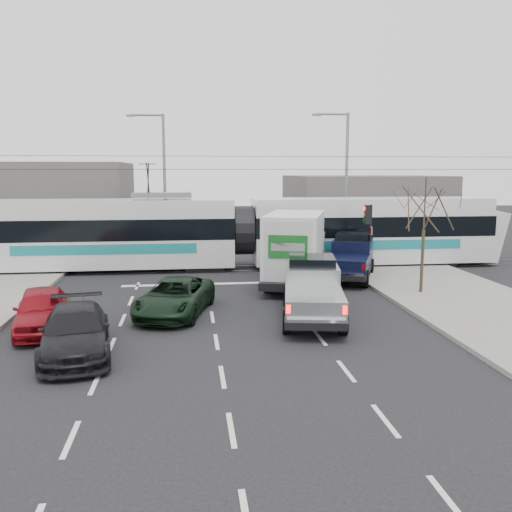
{
  "coord_description": "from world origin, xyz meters",
  "views": [
    {
      "loc": [
        -2.51,
        -19.76,
        5.45
      ],
      "look_at": [
        0.34,
        3.07,
        1.8
      ],
      "focal_mm": 38.0,
      "sensor_mm": 36.0,
      "label": 1
    }
  ],
  "objects": [
    {
      "name": "dark_car",
      "position": [
        -5.93,
        -3.65,
        0.7
      ],
      "size": [
        2.74,
        5.11,
        1.41
      ],
      "primitive_type": "imported",
      "rotation": [
        0.0,
        0.0,
        0.16
      ],
      "color": "black",
      "rests_on": "ground"
    },
    {
      "name": "building_right",
      "position": [
        12.0,
        24.0,
        2.5
      ],
      "size": [
        12.0,
        10.0,
        5.0
      ],
      "primitive_type": "cube",
      "color": "#67615D",
      "rests_on": "ground"
    },
    {
      "name": "rails",
      "position": [
        0.0,
        10.0,
        0.01
      ],
      "size": [
        60.0,
        1.6,
        0.03
      ],
      "primitive_type": "cube",
      "color": "#33302D",
      "rests_on": "ground"
    },
    {
      "name": "traffic_signal",
      "position": [
        6.47,
        6.5,
        2.74
      ],
      "size": [
        0.44,
        0.44,
        3.6
      ],
      "color": "black",
      "rests_on": "ground"
    },
    {
      "name": "bare_tree",
      "position": [
        7.6,
        2.5,
        3.79
      ],
      "size": [
        2.4,
        2.4,
        5.0
      ],
      "color": "#47382B",
      "rests_on": "ground"
    },
    {
      "name": "street_lamp_near",
      "position": [
        7.31,
        14.0,
        5.11
      ],
      "size": [
        2.38,
        0.25,
        9.0
      ],
      "color": "slate",
      "rests_on": "ground"
    },
    {
      "name": "catenary",
      "position": [
        0.0,
        10.0,
        3.88
      ],
      "size": [
        60.0,
        0.2,
        7.0
      ],
      "color": "black",
      "rests_on": "ground"
    },
    {
      "name": "green_car",
      "position": [
        -3.09,
        0.59,
        0.68
      ],
      "size": [
        3.41,
        5.29,
        1.36
      ],
      "primitive_type": "imported",
      "rotation": [
        0.0,
        0.0,
        -0.26
      ],
      "color": "black",
      "rests_on": "ground"
    },
    {
      "name": "ground",
      "position": [
        0.0,
        0.0,
        0.0
      ],
      "size": [
        120.0,
        120.0,
        0.0
      ],
      "primitive_type": "plane",
      "color": "black",
      "rests_on": "ground"
    },
    {
      "name": "box_truck",
      "position": [
        2.54,
        5.32,
        1.72
      ],
      "size": [
        4.43,
        7.36,
        3.48
      ],
      "rotation": [
        0.0,
        0.0,
        -0.32
      ],
      "color": "black",
      "rests_on": "ground"
    },
    {
      "name": "building_left",
      "position": [
        -14.0,
        22.0,
        3.0
      ],
      "size": [
        14.0,
        10.0,
        6.0
      ],
      "primitive_type": "cube",
      "color": "#67615D",
      "rests_on": "ground"
    },
    {
      "name": "tram",
      "position": [
        0.45,
        10.18,
        2.05
      ],
      "size": [
        28.34,
        3.06,
        5.78
      ],
      "rotation": [
        0.0,
        0.0,
        -0.01
      ],
      "color": "silver",
      "rests_on": "ground"
    },
    {
      "name": "navy_pickup",
      "position": [
        5.63,
        6.5,
        1.1
      ],
      "size": [
        3.85,
        5.62,
        2.23
      ],
      "rotation": [
        0.0,
        0.0,
        -0.4
      ],
      "color": "black",
      "rests_on": "ground"
    },
    {
      "name": "silver_pickup",
      "position": [
        2.04,
        -0.33,
        1.08
      ],
      "size": [
        3.07,
        6.23,
        2.17
      ],
      "rotation": [
        0.0,
        0.0,
        -0.18
      ],
      "color": "black",
      "rests_on": "ground"
    },
    {
      "name": "street_lamp_far",
      "position": [
        -4.19,
        16.0,
        5.11
      ],
      "size": [
        2.38,
        0.25,
        9.0
      ],
      "color": "slate",
      "rests_on": "ground"
    },
    {
      "name": "sidewalk_right",
      "position": [
        9.0,
        0.0,
        0.07
      ],
      "size": [
        6.0,
        60.0,
        0.15
      ],
      "primitive_type": "cube",
      "color": "gray",
      "rests_on": "ground"
    },
    {
      "name": "red_car",
      "position": [
        -7.55,
        -1.0,
        0.74
      ],
      "size": [
        2.58,
        4.6,
        1.48
      ],
      "primitive_type": "imported",
      "rotation": [
        0.0,
        0.0,
        0.2
      ],
      "color": "maroon",
      "rests_on": "ground"
    }
  ]
}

